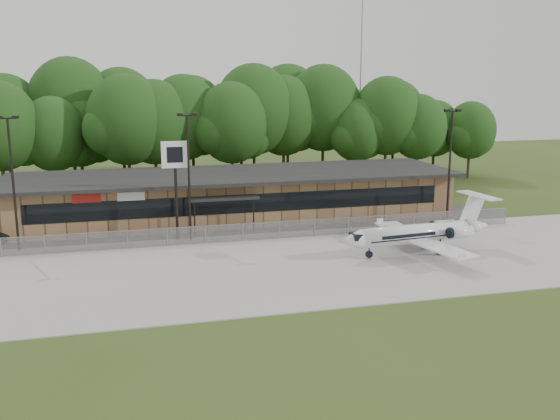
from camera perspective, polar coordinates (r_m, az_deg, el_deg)
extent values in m
plane|color=#32481A|center=(36.61, 2.82, -8.72)|extent=(160.00, 160.00, 0.00)
cube|color=#9E9B93|center=(43.88, -0.32, -5.08)|extent=(64.00, 18.00, 0.08)
cube|color=#383835|center=(54.70, -3.31, -1.64)|extent=(50.00, 9.00, 0.06)
cube|color=olive|center=(58.60, -4.20, 1.25)|extent=(40.00, 10.00, 4.00)
cube|color=black|center=(53.70, -3.23, 0.59)|extent=(36.00, 0.08, 1.60)
cube|color=black|center=(57.75, -4.15, 3.25)|extent=(41.00, 11.50, 0.30)
cube|color=black|center=(52.66, -5.24, 1.10)|extent=(6.00, 1.60, 0.20)
cube|color=#AE1B15|center=(52.52, -17.28, 1.01)|extent=(2.20, 0.06, 0.70)
cube|color=silver|center=(52.46, -13.46, 1.22)|extent=(2.20, 0.06, 0.70)
cube|color=gray|center=(50.25, -2.30, -2.02)|extent=(46.00, 0.03, 1.50)
cube|color=gray|center=(50.07, -2.31, -1.19)|extent=(46.00, 0.04, 0.04)
cylinder|color=gray|center=(86.87, 7.37, 11.68)|extent=(0.20, 0.20, 25.00)
cylinder|color=black|center=(50.34, -23.19, 1.97)|extent=(0.18, 0.18, 10.00)
cube|color=black|center=(49.79, -23.67, 7.70)|extent=(1.20, 0.12, 0.12)
cube|color=black|center=(49.70, -23.05, 7.82)|extent=(0.45, 0.30, 0.22)
cylinder|color=black|center=(50.05, -8.32, 2.77)|extent=(0.18, 0.18, 10.00)
cube|color=black|center=(49.49, -8.50, 8.55)|extent=(1.20, 0.12, 0.12)
cube|color=black|center=(49.43, -9.14, 8.61)|extent=(0.45, 0.30, 0.22)
cube|color=black|center=(49.55, -7.86, 8.66)|extent=(0.45, 0.30, 0.22)
cylinder|color=black|center=(57.28, 15.23, 3.65)|extent=(0.18, 0.18, 10.00)
cube|color=black|center=(56.80, 15.51, 8.69)|extent=(1.20, 0.12, 0.12)
cube|color=black|center=(56.52, 15.03, 8.77)|extent=(0.45, 0.30, 0.22)
cube|color=black|center=(57.07, 16.00, 8.75)|extent=(0.45, 0.30, 0.22)
cylinder|color=silver|center=(47.28, 12.19, -2.24)|extent=(9.01, 2.27, 1.43)
cone|color=silver|center=(44.71, 6.37, -2.87)|extent=(1.91, 1.59, 1.43)
cone|color=silver|center=(50.31, 17.45, -1.51)|extent=(2.09, 1.61, 1.43)
cube|color=silver|center=(45.26, 14.63, -3.53)|extent=(2.46, 5.51, 0.11)
cube|color=silver|center=(50.03, 10.82, -1.87)|extent=(2.46, 5.51, 0.11)
cylinder|color=silver|center=(48.13, 16.14, -2.03)|extent=(2.03, 0.98, 0.80)
cylinder|color=silver|center=(49.89, 14.64, -1.46)|extent=(2.03, 0.98, 0.80)
cube|color=silver|center=(49.76, 17.14, -0.11)|extent=(2.19, 0.33, 2.68)
cube|color=silver|center=(49.87, 17.71, 1.19)|extent=(1.54, 4.19, 0.09)
cube|color=black|center=(44.92, 7.09, -2.48)|extent=(0.99, 1.15, 0.45)
cube|color=black|center=(48.44, 13.74, -3.44)|extent=(0.91, 2.20, 0.62)
cylinder|color=black|center=(45.75, 8.14, -4.13)|extent=(0.58, 0.58, 0.20)
cylinder|color=black|center=(50.45, -9.48, 1.46)|extent=(0.24, 0.24, 7.66)
cube|color=silver|center=(49.97, -9.60, 5.02)|extent=(2.11, 0.30, 2.11)
cube|color=black|center=(49.84, -9.59, 5.00)|extent=(1.24, 0.08, 1.24)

